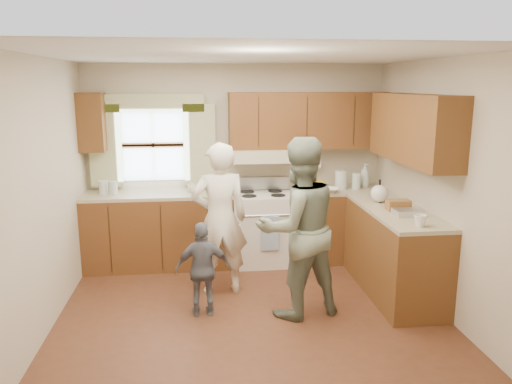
{
  "coord_description": "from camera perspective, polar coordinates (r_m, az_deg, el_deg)",
  "views": [
    {
      "loc": [
        -0.48,
        -4.63,
        2.25
      ],
      "look_at": [
        0.1,
        0.4,
        1.15
      ],
      "focal_mm": 35.0,
      "sensor_mm": 36.0,
      "label": 1
    }
  ],
  "objects": [
    {
      "name": "room",
      "position": [
        4.77,
        -0.64,
        0.13
      ],
      "size": [
        3.8,
        3.8,
        3.8
      ],
      "color": "#502A19",
      "rests_on": "ground"
    },
    {
      "name": "kitchen_fixtures",
      "position": [
        5.98,
        4.16,
        -1.44
      ],
      "size": [
        3.8,
        2.25,
        2.15
      ],
      "color": "#46290F",
      "rests_on": "ground"
    },
    {
      "name": "stove",
      "position": [
        6.37,
        0.72,
        -4.0
      ],
      "size": [
        0.76,
        0.67,
        1.07
      ],
      "color": "silver",
      "rests_on": "ground"
    },
    {
      "name": "woman_left",
      "position": [
        5.38,
        -4.16,
        -3.1
      ],
      "size": [
        0.65,
        0.46,
        1.66
      ],
      "primitive_type": "imported",
      "rotation": [
        0.0,
        0.0,
        3.25
      ],
      "color": "white",
      "rests_on": "ground"
    },
    {
      "name": "woman_right",
      "position": [
        4.86,
        4.84,
        -4.13
      ],
      "size": [
        1.01,
        0.88,
        1.77
      ],
      "primitive_type": "imported",
      "rotation": [
        0.0,
        0.0,
        3.42
      ],
      "color": "#233724",
      "rests_on": "ground"
    },
    {
      "name": "child",
      "position": [
        4.96,
        -6.05,
        -8.78
      ],
      "size": [
        0.56,
        0.25,
        0.95
      ],
      "primitive_type": "imported",
      "rotation": [
        0.0,
        0.0,
        3.18
      ],
      "color": "slate",
      "rests_on": "ground"
    }
  ]
}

